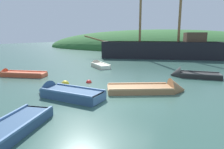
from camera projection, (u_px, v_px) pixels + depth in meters
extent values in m
plane|color=#33564C|center=(125.00, 94.00, 9.64)|extent=(120.00, 120.00, 0.00)
ellipsoid|color=#2D602D|center=(154.00, 49.00, 42.91)|extent=(53.53, 23.25, 8.02)
cube|color=black|center=(160.00, 53.00, 25.09)|extent=(14.53, 7.62, 2.83)
cube|color=#997A51|center=(160.00, 42.00, 24.83)|extent=(13.91, 7.18, 0.10)
cylinder|color=olive|center=(95.00, 39.00, 26.17)|extent=(2.87, 1.08, 0.97)
cylinder|color=olive|center=(181.00, 2.00, 23.58)|extent=(0.30, 0.30, 9.23)
cube|color=#4C3828|center=(195.00, 37.00, 24.04)|extent=(2.84, 3.02, 1.10)
cube|color=#335175|center=(73.00, 96.00, 8.99)|extent=(2.82, 1.14, 0.49)
cone|color=#335175|center=(44.00, 91.00, 9.79)|extent=(0.70, 1.08, 1.07)
cube|color=#4F75A1|center=(99.00, 98.00, 8.36)|extent=(0.12, 1.02, 0.35)
cube|color=#4F75A1|center=(64.00, 90.00, 9.18)|extent=(0.18, 1.04, 0.05)
cube|color=#4F75A1|center=(82.00, 93.00, 8.73)|extent=(0.18, 1.04, 0.05)
cube|color=#4F75A1|center=(80.00, 87.00, 9.40)|extent=(2.76, 0.09, 0.07)
cube|color=#4F75A1|center=(65.00, 93.00, 8.48)|extent=(2.76, 0.09, 0.07)
cube|color=#335175|center=(14.00, 129.00, 5.89)|extent=(1.74, 2.94, 0.40)
cube|color=#4F75A1|center=(39.00, 111.00, 7.16)|extent=(0.93, 0.37, 0.28)
cube|color=#4F75A1|center=(2.00, 132.00, 5.40)|extent=(0.96, 0.43, 0.05)
cube|color=#4F75A1|center=(24.00, 118.00, 6.33)|extent=(0.96, 0.43, 0.05)
cube|color=#4F75A1|center=(28.00, 123.00, 5.75)|extent=(0.81, 2.63, 0.07)
cube|color=#C64C2D|center=(25.00, 75.00, 13.88)|extent=(3.11, 1.78, 0.39)
cone|color=#C64C2D|center=(1.00, 74.00, 14.19)|extent=(0.96, 1.06, 0.88)
cube|color=#FF6E48|center=(44.00, 75.00, 13.63)|extent=(0.37, 0.83, 0.27)
cube|color=#FF6E48|center=(18.00, 73.00, 13.95)|extent=(0.43, 0.87, 0.05)
cube|color=#FF6E48|center=(31.00, 74.00, 13.77)|extent=(0.43, 0.87, 0.05)
cube|color=#FF6E48|center=(28.00, 71.00, 14.25)|extent=(2.79, 0.96, 0.07)
cube|color=#FF6E48|center=(21.00, 73.00, 13.43)|extent=(2.79, 0.96, 0.07)
cube|color=beige|center=(100.00, 67.00, 17.65)|extent=(2.45, 2.23, 0.43)
cone|color=beige|center=(95.00, 64.00, 18.97)|extent=(1.06, 1.12, 0.94)
cube|color=white|center=(105.00, 68.00, 16.64)|extent=(0.65, 0.78, 0.30)
cube|color=white|center=(99.00, 64.00, 17.99)|extent=(0.71, 0.83, 0.05)
cube|color=white|center=(102.00, 65.00, 17.26)|extent=(0.71, 0.83, 0.05)
cube|color=white|center=(105.00, 64.00, 17.79)|extent=(1.85, 1.48, 0.07)
cube|color=white|center=(96.00, 64.00, 17.42)|extent=(1.85, 1.48, 0.07)
cube|color=black|center=(200.00, 76.00, 13.50)|extent=(2.72, 1.68, 0.39)
cone|color=black|center=(175.00, 75.00, 14.00)|extent=(0.83, 1.32, 1.23)
cube|color=#3B3B3B|center=(220.00, 77.00, 13.11)|extent=(0.30, 1.17, 0.28)
cube|color=#3B3B3B|center=(193.00, 74.00, 13.62)|extent=(0.36, 1.20, 0.05)
cube|color=#3B3B3B|center=(207.00, 75.00, 13.34)|extent=(0.36, 1.20, 0.05)
cube|color=#3B3B3B|center=(199.00, 71.00, 14.03)|extent=(2.48, 0.47, 0.07)
cube|color=#3B3B3B|center=(201.00, 75.00, 12.90)|extent=(2.48, 0.47, 0.07)
cube|color=#9E7047|center=(139.00, 90.00, 10.06)|extent=(3.35, 2.68, 0.38)
cone|color=#9E7047|center=(178.00, 90.00, 10.15)|extent=(1.26, 1.42, 1.20)
cube|color=tan|center=(109.00, 90.00, 9.98)|extent=(0.68, 1.05, 0.27)
cube|color=tan|center=(150.00, 88.00, 10.06)|extent=(0.74, 1.10, 0.05)
cube|color=tan|center=(128.00, 88.00, 10.01)|extent=(0.74, 1.10, 0.05)
cube|color=tan|center=(142.00, 89.00, 9.43)|extent=(2.70, 1.62, 0.07)
cube|color=tan|center=(137.00, 83.00, 10.60)|extent=(2.70, 1.62, 0.07)
sphere|color=yellow|center=(65.00, 84.00, 11.63)|extent=(0.44, 0.44, 0.44)
sphere|color=white|center=(48.00, 85.00, 11.39)|extent=(0.28, 0.28, 0.28)
sphere|color=red|center=(89.00, 83.00, 12.02)|extent=(0.34, 0.34, 0.34)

